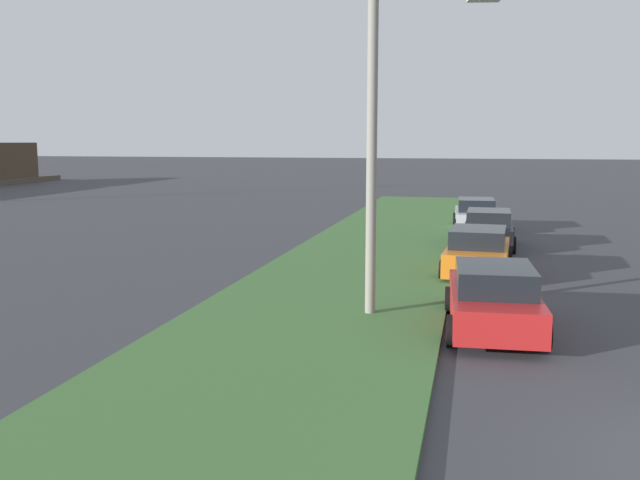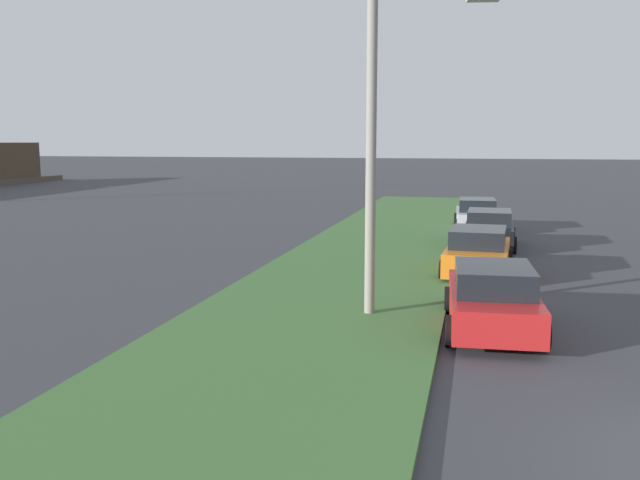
# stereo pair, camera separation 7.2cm
# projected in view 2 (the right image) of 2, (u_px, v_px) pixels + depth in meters

# --- Properties ---
(grass_median) EXTENTS (60.00, 6.00, 0.12)m
(grass_median) POSITION_uv_depth(u_px,v_px,m) (344.00, 284.00, 19.40)
(grass_median) COLOR #3D6633
(grass_median) RESTS_ON ground
(parked_car_red) EXTENTS (4.40, 2.21, 1.47)m
(parked_car_red) POSITION_uv_depth(u_px,v_px,m) (493.00, 299.00, 14.77)
(parked_car_red) COLOR red
(parked_car_red) RESTS_ON ground
(parked_car_orange) EXTENTS (4.40, 2.22, 1.47)m
(parked_car_orange) POSITION_uv_depth(u_px,v_px,m) (478.00, 252.00, 20.96)
(parked_car_orange) COLOR orange
(parked_car_orange) RESTS_ON ground
(parked_car_black) EXTENTS (4.34, 2.10, 1.47)m
(parked_car_black) POSITION_uv_depth(u_px,v_px,m) (489.00, 229.00, 26.29)
(parked_car_black) COLOR black
(parked_car_black) RESTS_ON ground
(parked_car_silver) EXTENTS (4.37, 2.16, 1.47)m
(parked_car_silver) POSITION_uv_depth(u_px,v_px,m) (477.00, 215.00, 31.44)
(parked_car_silver) COLOR #B2B5BA
(parked_car_silver) RESTS_ON ground
(streetlight) EXTENTS (0.74, 2.86, 7.50)m
(streetlight) POSITION_uv_depth(u_px,v_px,m) (387.00, 129.00, 15.32)
(streetlight) COLOR gray
(streetlight) RESTS_ON ground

